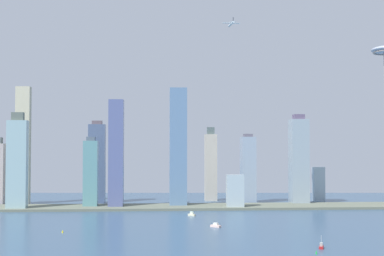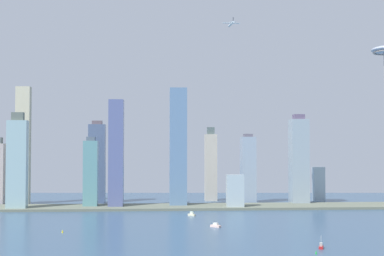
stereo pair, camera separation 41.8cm
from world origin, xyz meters
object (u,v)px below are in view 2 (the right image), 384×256
(skyscraper_4, at_px, (248,169))
(skyscraper_9, at_px, (319,184))
(channel_buoy_2, at_px, (62,231))
(boat_2, at_px, (192,214))
(skyscraper_11, at_px, (116,154))
(boat_5, at_px, (321,246))
(skyscraper_5, at_px, (97,163))
(skyscraper_2, at_px, (178,147))
(skyscraper_10, at_px, (211,166))
(skyscraper_3, at_px, (91,174))
(skyscraper_8, at_px, (299,161))
(skyscraper_1, at_px, (23,145))
(channel_buoy_1, at_px, (316,252))
(skyscraper_6, at_px, (17,164))
(skyscraper_0, at_px, (235,192))
(airplane, at_px, (231,24))
(boat_4, at_px, (216,226))

(skyscraper_4, distance_m, skyscraper_9, 118.28)
(channel_buoy_2, bearing_deg, boat_2, 42.93)
(skyscraper_11, relative_size, boat_5, 14.05)
(skyscraper_11, height_order, boat_5, skyscraper_11)
(skyscraper_5, height_order, skyscraper_11, skyscraper_11)
(skyscraper_2, distance_m, skyscraper_9, 238.14)
(skyscraper_10, bearing_deg, skyscraper_9, -6.82)
(skyscraper_3, relative_size, skyscraper_8, 0.74)
(skyscraper_9, distance_m, skyscraper_10, 168.65)
(skyscraper_1, bearing_deg, boat_2, -32.26)
(skyscraper_1, bearing_deg, channel_buoy_2, -69.04)
(skyscraper_11, relative_size, channel_buoy_1, 53.81)
(skyscraper_6, xyz_separation_m, skyscraper_9, (432.00, 100.82, -34.59))
(skyscraper_3, height_order, skyscraper_5, skyscraper_5)
(skyscraper_5, bearing_deg, skyscraper_0, -25.53)
(airplane, bearing_deg, skyscraper_6, 83.80)
(channel_buoy_2, bearing_deg, skyscraper_6, 115.40)
(skyscraper_8, bearing_deg, skyscraper_0, -152.33)
(skyscraper_2, relative_size, skyscraper_9, 3.13)
(skyscraper_2, relative_size, skyscraper_4, 1.60)
(boat_4, bearing_deg, channel_buoy_2, -126.07)
(skyscraper_6, bearing_deg, skyscraper_3, 13.45)
(skyscraper_5, height_order, boat_4, skyscraper_5)
(skyscraper_1, distance_m, skyscraper_4, 331.93)
(skyscraper_8, relative_size, channel_buoy_2, 47.55)
(skyscraper_1, height_order, skyscraper_10, skyscraper_1)
(skyscraper_1, distance_m, boat_4, 363.59)
(skyscraper_11, height_order, channel_buoy_2, skyscraper_11)
(skyscraper_0, xyz_separation_m, skyscraper_9, (144.66, 102.86, 3.42))
(skyscraper_6, xyz_separation_m, channel_buoy_1, (304.85, -314.79, -59.61))
(skyscraper_1, xyz_separation_m, skyscraper_4, (330.02, 0.81, -35.57))
(channel_buoy_2, bearing_deg, skyscraper_3, 89.95)
(skyscraper_4, bearing_deg, boat_2, -121.96)
(skyscraper_5, xyz_separation_m, skyscraper_8, (294.67, -39.65, 3.47))
(skyscraper_3, distance_m, boat_5, 388.69)
(skyscraper_2, bearing_deg, skyscraper_1, 167.69)
(channel_buoy_1, relative_size, channel_buoy_2, 1.00)
(boat_5, bearing_deg, skyscraper_0, 26.07)
(skyscraper_6, height_order, skyscraper_10, skyscraper_6)
(skyscraper_1, relative_size, airplane, 6.43)
(channel_buoy_1, bearing_deg, channel_buoy_2, 150.57)
(skyscraper_3, bearing_deg, skyscraper_6, -166.55)
(skyscraper_2, distance_m, airplane, 184.31)
(skyscraper_0, distance_m, channel_buoy_2, 275.02)
(boat_4, height_order, channel_buoy_1, boat_4)
(skyscraper_9, relative_size, boat_4, 4.81)
(skyscraper_9, xyz_separation_m, boat_2, (-207.23, -172.94, -24.52))
(skyscraper_10, bearing_deg, skyscraper_5, -170.16)
(skyscraper_0, relative_size, skyscraper_9, 0.87)
(skyscraper_5, distance_m, skyscraper_6, 130.19)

